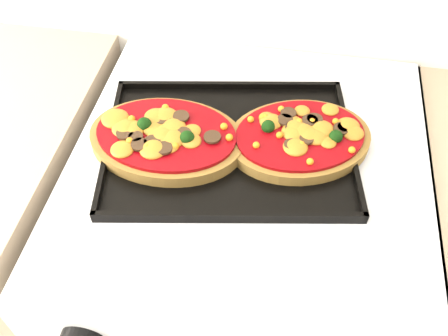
% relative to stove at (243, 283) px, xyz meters
% --- Properties ---
extents(stove, '(0.60, 0.60, 0.91)m').
position_rel_stove_xyz_m(stove, '(0.00, 0.00, 0.00)').
color(stove, silver).
rests_on(stove, floor).
extents(baking_tray, '(0.45, 0.36, 0.02)m').
position_rel_stove_xyz_m(baking_tray, '(-0.04, 0.00, 0.47)').
color(baking_tray, black).
rests_on(baking_tray, stove).
extents(pizza_left, '(0.26, 0.18, 0.04)m').
position_rel_stove_xyz_m(pizza_left, '(-0.14, -0.01, 0.48)').
color(pizza_left, olive).
rests_on(pizza_left, baking_tray).
extents(pizza_right, '(0.28, 0.24, 0.03)m').
position_rel_stove_xyz_m(pizza_right, '(0.08, 0.03, 0.48)').
color(pizza_right, olive).
rests_on(pizza_right, baking_tray).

